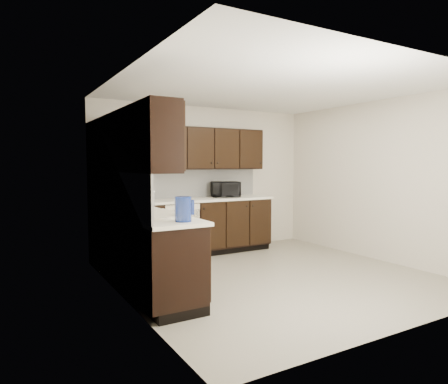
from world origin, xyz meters
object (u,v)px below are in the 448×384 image
object	(u,v)px
microwave	(226,189)
toaster_oven	(108,194)
sink	(155,220)
blue_pitcher	(183,209)
storage_bin	(130,199)

from	to	relation	value
microwave	toaster_oven	distance (m)	2.01
sink	toaster_oven	bearing A→B (deg)	92.24
sink	blue_pitcher	world-z (taller)	sink
microwave	storage_bin	size ratio (longest dim) A/B	0.91
microwave	storage_bin	xyz separation A→B (m)	(-1.90, -0.71, -0.03)
toaster_oven	blue_pitcher	size ratio (longest dim) A/B	1.56
microwave	blue_pitcher	xyz separation A→B (m)	(-1.86, -2.35, -0.01)
storage_bin	blue_pitcher	size ratio (longest dim) A/B	2.12
microwave	toaster_oven	bearing A→B (deg)	-160.79
toaster_oven	storage_bin	world-z (taller)	toaster_oven
microwave	toaster_oven	size ratio (longest dim) A/B	1.24
sink	blue_pitcher	distance (m)	0.65
sink	toaster_oven	world-z (taller)	sink
storage_bin	blue_pitcher	world-z (taller)	blue_pitcher
toaster_oven	microwave	bearing A→B (deg)	18.89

